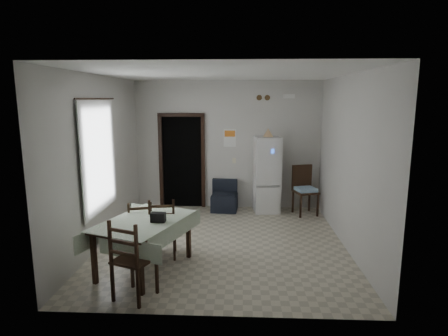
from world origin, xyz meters
TOP-DOWN VIEW (x-y plane):
  - ground at (0.00, 0.00)m, footprint 4.50×4.50m
  - ceiling at (0.00, 0.00)m, footprint 4.20×4.50m
  - wall_back at (0.00, 2.25)m, footprint 4.20×0.02m
  - wall_front at (0.00, -2.25)m, footprint 4.20×0.02m
  - wall_left at (-2.10, 0.00)m, footprint 0.02×4.50m
  - wall_right at (2.10, 0.00)m, footprint 0.02×4.50m
  - doorway at (-1.05, 2.45)m, footprint 1.06×0.52m
  - window_recess at (-2.15, -0.20)m, footprint 0.10×1.20m
  - curtain at (-2.04, -0.20)m, footprint 0.02×1.45m
  - curtain_rod at (-2.03, -0.20)m, footprint 0.02×1.60m
  - calendar at (0.05, 2.24)m, footprint 0.28×0.02m
  - calendar_image at (0.05, 2.23)m, footprint 0.24×0.01m
  - light_switch at (0.15, 2.24)m, footprint 0.08×0.02m
  - vent_left at (0.70, 2.23)m, footprint 0.12×0.03m
  - vent_right at (0.88, 2.23)m, footprint 0.12×0.03m
  - emergency_light at (1.35, 2.21)m, footprint 0.25×0.07m
  - fridge at (0.88, 1.93)m, footprint 0.61×0.61m
  - tan_cone at (0.89, 1.97)m, footprint 0.23×0.23m
  - navy_seat at (-0.06, 1.93)m, footprint 0.61×0.59m
  - corner_chair at (1.72, 1.74)m, footprint 0.58×0.58m
  - dining_table at (-1.09, -1.08)m, footprint 1.42×1.71m
  - black_bag at (-0.87, -1.14)m, footprint 0.21×0.14m
  - dining_chair_far_left at (-1.30, -0.52)m, footprint 0.48×0.48m
  - dining_chair_far_right at (-0.92, -0.60)m, footprint 0.48×0.48m
  - dining_chair_near_head at (-1.02, -1.88)m, footprint 0.59×0.59m

SIDE VIEW (x-z plane):
  - ground at x=0.00m, z-range 0.00..0.00m
  - navy_seat at x=-0.06m, z-range 0.00..0.69m
  - dining_table at x=-1.09m, z-range 0.00..0.76m
  - dining_chair_far_left at x=-1.30m, z-range 0.00..0.91m
  - dining_chair_far_right at x=-0.92m, z-range 0.00..0.99m
  - dining_chair_near_head at x=-1.02m, z-range 0.00..1.06m
  - corner_chair at x=1.72m, z-range 0.00..1.07m
  - black_bag at x=-0.87m, z-range 0.76..0.90m
  - fridge at x=0.88m, z-range 0.00..1.68m
  - doorway at x=-1.05m, z-range -0.05..2.17m
  - light_switch at x=0.15m, z-range 1.04..1.16m
  - wall_back at x=0.00m, z-range 0.00..2.90m
  - wall_front at x=0.00m, z-range 0.00..2.90m
  - wall_left at x=-2.10m, z-range 0.00..2.90m
  - wall_right at x=2.10m, z-range 0.00..2.90m
  - window_recess at x=-2.15m, z-range 0.75..2.35m
  - curtain at x=-2.04m, z-range 0.62..2.48m
  - calendar at x=0.05m, z-range 1.42..1.82m
  - calendar_image at x=0.05m, z-range 1.65..1.79m
  - tan_cone at x=0.89m, z-range 1.68..1.86m
  - curtain_rod at x=-2.03m, z-range 2.49..2.51m
  - vent_left at x=0.70m, z-range 2.46..2.58m
  - vent_right at x=0.88m, z-range 2.46..2.58m
  - emergency_light at x=1.35m, z-range 2.50..2.59m
  - ceiling at x=0.00m, z-range 2.89..2.91m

